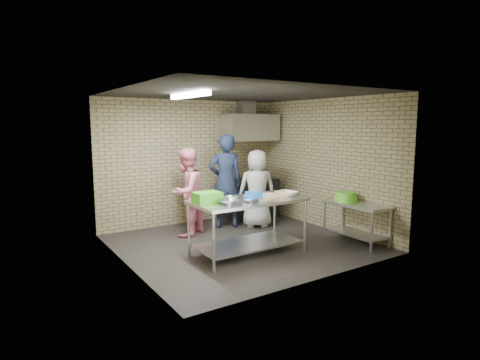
% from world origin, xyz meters
% --- Properties ---
extents(floor, '(4.20, 4.20, 0.00)m').
position_xyz_m(floor, '(0.00, 0.00, 0.00)').
color(floor, black).
rests_on(floor, ground).
extents(ceiling, '(4.20, 4.20, 0.00)m').
position_xyz_m(ceiling, '(0.00, 0.00, 2.70)').
color(ceiling, black).
rests_on(ceiling, ground).
extents(back_wall, '(4.20, 0.06, 2.70)m').
position_xyz_m(back_wall, '(0.00, 2.00, 1.35)').
color(back_wall, '#91825A').
rests_on(back_wall, ground).
extents(front_wall, '(4.20, 0.06, 2.70)m').
position_xyz_m(front_wall, '(0.00, -2.00, 1.35)').
color(front_wall, '#91825A').
rests_on(front_wall, ground).
extents(left_wall, '(0.06, 4.00, 2.70)m').
position_xyz_m(left_wall, '(-2.10, 0.00, 1.35)').
color(left_wall, '#91825A').
rests_on(left_wall, ground).
extents(right_wall, '(0.06, 4.00, 2.70)m').
position_xyz_m(right_wall, '(2.10, 0.00, 1.35)').
color(right_wall, '#91825A').
rests_on(right_wall, ground).
extents(prep_table, '(1.88, 0.94, 0.94)m').
position_xyz_m(prep_table, '(-0.23, -0.55, 0.47)').
color(prep_table, silver).
rests_on(prep_table, floor).
extents(side_counter, '(0.60, 1.20, 0.75)m').
position_xyz_m(side_counter, '(1.80, -1.10, 0.38)').
color(side_counter, silver).
rests_on(side_counter, floor).
extents(stove, '(1.20, 0.70, 0.90)m').
position_xyz_m(stove, '(1.35, 1.65, 0.45)').
color(stove, black).
rests_on(stove, floor).
extents(range_hood, '(1.30, 0.60, 0.60)m').
position_xyz_m(range_hood, '(1.35, 1.70, 2.10)').
color(range_hood, silver).
rests_on(range_hood, back_wall).
extents(hood_duct, '(0.35, 0.30, 0.30)m').
position_xyz_m(hood_duct, '(1.35, 1.85, 2.55)').
color(hood_duct, '#A5A8AD').
rests_on(hood_duct, back_wall).
extents(wall_shelf, '(0.80, 0.20, 0.04)m').
position_xyz_m(wall_shelf, '(1.65, 1.89, 1.92)').
color(wall_shelf, '#3F2B19').
rests_on(wall_shelf, back_wall).
extents(fluorescent_fixture, '(0.10, 1.25, 0.08)m').
position_xyz_m(fluorescent_fixture, '(-1.00, 0.00, 2.64)').
color(fluorescent_fixture, white).
rests_on(fluorescent_fixture, ceiling).
extents(green_crate, '(0.42, 0.31, 0.17)m').
position_xyz_m(green_crate, '(-0.93, -0.43, 1.03)').
color(green_crate, green).
rests_on(green_crate, prep_table).
extents(blue_tub, '(0.21, 0.21, 0.14)m').
position_xyz_m(blue_tub, '(-0.18, -0.65, 1.01)').
color(blue_tub, blue).
rests_on(blue_tub, prep_table).
extents(cutting_board, '(0.58, 0.44, 0.03)m').
position_xyz_m(cutting_board, '(0.12, -0.57, 0.96)').
color(cutting_board, tan).
rests_on(cutting_board, prep_table).
extents(mixing_bowl_a, '(0.32, 0.32, 0.07)m').
position_xyz_m(mixing_bowl_a, '(-0.73, -0.75, 0.98)').
color(mixing_bowl_a, '#A9ABB0').
rests_on(mixing_bowl_a, prep_table).
extents(mixing_bowl_b, '(0.25, 0.25, 0.07)m').
position_xyz_m(mixing_bowl_b, '(-0.53, -0.50, 0.98)').
color(mixing_bowl_b, silver).
rests_on(mixing_bowl_b, prep_table).
extents(mixing_bowl_c, '(0.30, 0.30, 0.07)m').
position_xyz_m(mixing_bowl_c, '(-0.33, -0.77, 0.98)').
color(mixing_bowl_c, '#ACAEB3').
rests_on(mixing_bowl_c, prep_table).
extents(ceramic_bowl, '(0.40, 0.40, 0.09)m').
position_xyz_m(ceramic_bowl, '(0.47, -0.70, 0.99)').
color(ceramic_bowl, beige).
rests_on(ceramic_bowl, prep_table).
extents(green_basin, '(0.46, 0.46, 0.17)m').
position_xyz_m(green_basin, '(1.78, -0.85, 0.83)').
color(green_basin, '#59C626').
rests_on(green_basin, side_counter).
extents(bottle_red, '(0.07, 0.07, 0.18)m').
position_xyz_m(bottle_red, '(1.40, 1.89, 2.03)').
color(bottle_red, '#B22619').
rests_on(bottle_red, wall_shelf).
extents(bottle_green, '(0.06, 0.06, 0.15)m').
position_xyz_m(bottle_green, '(1.80, 1.89, 2.02)').
color(bottle_green, green).
rests_on(bottle_green, wall_shelf).
extents(man_navy, '(0.83, 0.68, 1.97)m').
position_xyz_m(man_navy, '(0.38, 1.18, 0.99)').
color(man_navy, '#141C32').
rests_on(man_navy, floor).
extents(woman_pink, '(1.05, 0.99, 1.72)m').
position_xyz_m(woman_pink, '(-0.58, 1.07, 0.86)').
color(woman_pink, pink).
rests_on(woman_pink, floor).
extents(woman_white, '(0.94, 0.79, 1.65)m').
position_xyz_m(woman_white, '(0.96, 0.86, 0.82)').
color(woman_white, silver).
rests_on(woman_white, floor).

